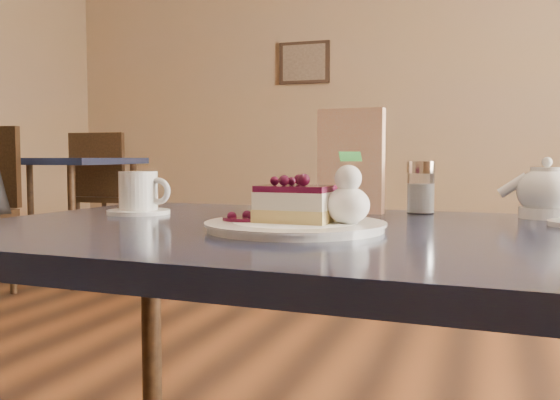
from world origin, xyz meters
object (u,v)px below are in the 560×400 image
(main_table, at_px, (306,273))
(bg_table_far_left, at_px, (50,264))
(cheesecake_slice, at_px, (295,204))
(tea_set, at_px, (553,197))
(coffee_set, at_px, (139,195))
(dessert_plate, at_px, (295,226))

(main_table, relative_size, bg_table_far_left, 0.59)
(cheesecake_slice, bearing_deg, bg_table_far_left, 137.94)
(cheesecake_slice, height_order, tea_set, tea_set)
(tea_set, bearing_deg, main_table, -146.31)
(main_table, distance_m, tea_set, 0.46)
(cheesecake_slice, distance_m, coffee_set, 0.39)
(coffee_set, bearing_deg, bg_table_far_left, 132.29)
(coffee_set, distance_m, bg_table_far_left, 3.29)
(main_table, height_order, dessert_plate, dessert_plate)
(coffee_set, bearing_deg, tea_set, 10.63)
(cheesecake_slice, xyz_separation_m, tea_set, (0.38, 0.29, 0.00))
(tea_set, bearing_deg, bg_table_far_left, 142.28)
(main_table, distance_m, coffee_set, 0.40)
(main_table, bearing_deg, tea_set, 36.75)
(main_table, height_order, cheesecake_slice, cheesecake_slice)
(cheesecake_slice, relative_size, bg_table_far_left, 0.06)
(dessert_plate, bearing_deg, main_table, 86.95)
(coffee_set, xyz_separation_m, tea_set, (0.74, 0.14, 0.00))
(cheesecake_slice, bearing_deg, main_table, 90.00)
(coffee_set, height_order, bg_table_far_left, bg_table_far_left)
(coffee_set, height_order, tea_set, tea_set)
(coffee_set, bearing_deg, dessert_plate, -23.36)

